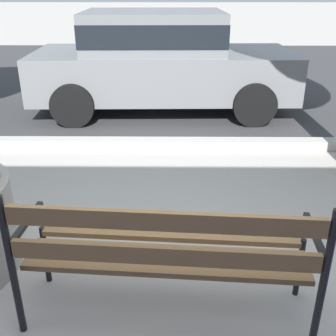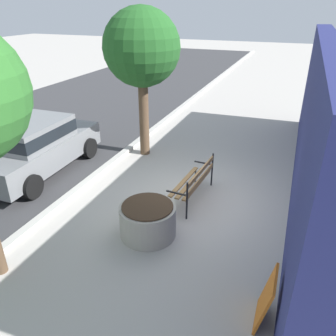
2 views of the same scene
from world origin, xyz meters
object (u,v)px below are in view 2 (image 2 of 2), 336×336
Objects in this scene: park_bench at (195,180)px; leaning_signboard at (266,299)px; concrete_planter at (148,220)px; street_tree_down_street at (142,49)px; parked_car_grey at (35,145)px.

leaning_signboard is (-3.06, -2.08, -0.09)m from park_bench.
street_tree_down_street reaches higher than concrete_planter.
street_tree_down_street is (2.18, 2.37, 2.74)m from park_bench.
parked_car_grey is at bearing 134.97° from street_tree_down_street.
leaning_signboard is at bearing -113.08° from parked_car_grey.
concrete_planter is at bearing 62.51° from leaning_signboard.
park_bench reaches higher than concrete_planter.
leaning_signboard is (-1.34, -2.57, 0.09)m from concrete_planter.
leaning_signboard is (-2.89, -6.79, -0.39)m from parked_car_grey.
park_bench is at bearing -15.98° from concrete_planter.
street_tree_down_street is (3.90, 1.88, 2.93)m from concrete_planter.
park_bench is 1.80m from concrete_planter.
parked_car_grey is at bearing 66.92° from leaning_signboard.
park_bench is 1.54× the size of concrete_planter.
park_bench is at bearing 34.19° from leaning_signboard.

